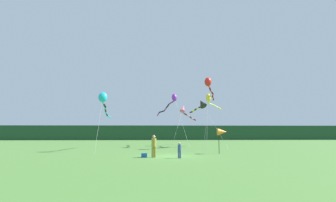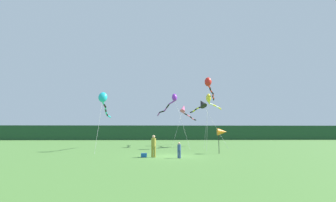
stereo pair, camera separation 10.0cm
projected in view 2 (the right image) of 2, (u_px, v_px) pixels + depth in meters
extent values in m
plane|color=#477533|center=(171.00, 156.00, 20.66)|extent=(120.00, 120.00, 0.00)
cube|color=#1E4228|center=(163.00, 133.00, 65.51)|extent=(108.00, 3.70, 3.79)
cylinder|color=olive|center=(152.00, 152.00, 19.82)|extent=(0.18, 0.18, 0.86)
cylinder|color=olive|center=(155.00, 152.00, 19.82)|extent=(0.18, 0.18, 0.86)
cylinder|color=olive|center=(154.00, 142.00, 19.92)|extent=(0.39, 0.39, 0.68)
sphere|color=tan|center=(154.00, 137.00, 19.98)|extent=(0.25, 0.25, 0.25)
cylinder|color=#334C8C|center=(178.00, 154.00, 19.09)|extent=(0.12, 0.12, 0.60)
cylinder|color=#334C8C|center=(180.00, 154.00, 19.09)|extent=(0.12, 0.12, 0.60)
cylinder|color=#334C8C|center=(179.00, 148.00, 19.16)|extent=(0.27, 0.27, 0.47)
sphere|color=tan|center=(179.00, 143.00, 19.20)|extent=(0.17, 0.17, 0.17)
cube|color=#1959B2|center=(144.00, 155.00, 19.87)|extent=(0.46, 0.39, 0.33)
cylinder|color=black|center=(219.00, 140.00, 23.27)|extent=(0.06, 0.06, 2.52)
cone|color=orange|center=(222.00, 132.00, 23.39)|extent=(0.90, 0.70, 0.70)
cylinder|color=#B2B2B2|center=(99.00, 123.00, 24.88)|extent=(0.11, 3.02, 5.87)
ellipsoid|color=#1EB7CC|center=(103.00, 97.00, 26.74)|extent=(0.99, 1.04, 1.33)
cylinder|color=#1EB7CC|center=(103.00, 103.00, 27.15)|extent=(0.32, 1.01, 0.34)
cylinder|color=black|center=(105.00, 105.00, 28.07)|extent=(0.24, 1.03, 0.47)
cylinder|color=#1EB7CC|center=(105.00, 108.00, 28.98)|extent=(0.42, 1.01, 0.32)
cylinder|color=black|center=(106.00, 110.00, 29.89)|extent=(0.34, 1.03, 0.42)
cylinder|color=#1EB7CC|center=(106.00, 113.00, 30.80)|extent=(0.33, 1.03, 0.43)
cylinder|color=black|center=(107.00, 115.00, 31.72)|extent=(0.26, 1.01, 0.36)
cylinder|color=#1EB7CC|center=(109.00, 116.00, 32.65)|extent=(0.37, 1.01, 0.35)
cylinder|color=#B2B2B2|center=(207.00, 114.00, 28.68)|extent=(1.14, 3.86, 8.46)
ellipsoid|color=red|center=(208.00, 82.00, 31.15)|extent=(1.17, 1.35, 1.41)
cylinder|color=red|center=(209.00, 86.00, 31.39)|extent=(0.51, 0.74, 0.29)
cylinder|color=black|center=(210.00, 89.00, 32.02)|extent=(0.45, 0.79, 0.43)
cylinder|color=red|center=(211.00, 91.00, 32.65)|extent=(0.48, 0.76, 0.35)
cylinder|color=black|center=(212.00, 93.00, 33.26)|extent=(0.54, 0.75, 0.35)
cylinder|color=red|center=(213.00, 94.00, 33.90)|extent=(0.33, 0.76, 0.31)
cylinder|color=black|center=(213.00, 96.00, 34.58)|extent=(0.30, 0.75, 0.31)
cylinder|color=red|center=(213.00, 97.00, 35.23)|extent=(0.50, 0.75, 0.32)
cylinder|color=black|center=(214.00, 99.00, 35.88)|extent=(0.32, 0.77, 0.34)
cylinder|color=#B2B2B2|center=(182.00, 121.00, 31.67)|extent=(1.60, 4.45, 6.91)
ellipsoid|color=purple|center=(175.00, 98.00, 34.28)|extent=(1.05, 1.31, 1.36)
cylinder|color=purple|center=(172.00, 102.00, 34.78)|extent=(0.86, 1.34, 0.50)
cylinder|color=black|center=(168.00, 106.00, 35.97)|extent=(0.57, 1.44, 0.61)
cylinder|color=purple|center=(166.00, 109.00, 37.23)|extent=(0.52, 1.44, 0.57)
cylinder|color=black|center=(162.00, 112.00, 38.42)|extent=(0.93, 1.28, 0.34)
cylinder|color=purple|center=(159.00, 114.00, 39.60)|extent=(0.53, 1.44, 0.61)
cylinder|color=#B2B2B2|center=(214.00, 124.00, 32.24)|extent=(2.45, 4.06, 6.14)
cone|color=black|center=(202.00, 103.00, 34.59)|extent=(1.66, 1.82, 1.53)
cylinder|color=black|center=(201.00, 107.00, 34.76)|extent=(0.55, 0.64, 0.32)
cylinder|color=yellow|center=(198.00, 108.00, 35.26)|extent=(0.40, 0.66, 0.27)
cylinder|color=black|center=(196.00, 109.00, 35.79)|extent=(0.45, 0.69, 0.38)
cylinder|color=yellow|center=(194.00, 111.00, 36.33)|extent=(0.38, 0.69, 0.35)
cylinder|color=black|center=(192.00, 112.00, 36.81)|extent=(0.57, 0.62, 0.32)
cylinder|color=#B2B2B2|center=(178.00, 126.00, 35.07)|extent=(2.03, 4.23, 5.73)
cone|color=#E5598C|center=(183.00, 108.00, 37.56)|extent=(1.29, 1.57, 1.44)
cylinder|color=#E5598C|center=(184.00, 112.00, 37.89)|extent=(0.39, 0.92, 0.41)
cylinder|color=black|center=(185.00, 114.00, 38.61)|extent=(0.73, 0.82, 0.41)
cylinder|color=#E5598C|center=(188.00, 116.00, 39.26)|extent=(0.69, 0.83, 0.38)
cylinder|color=black|center=(191.00, 117.00, 39.96)|extent=(0.62, 0.88, 0.41)
cylinder|color=#E5598C|center=(192.00, 119.00, 40.68)|extent=(0.60, 0.88, 0.37)
cylinder|color=black|center=(195.00, 120.00, 41.38)|extent=(0.69, 0.82, 0.32)
cylinder|color=#B2B2B2|center=(206.00, 122.00, 32.17)|extent=(1.12, 1.80, 6.74)
ellipsoid|color=yellow|center=(209.00, 98.00, 33.50)|extent=(1.05, 1.12, 1.30)
cylinder|color=yellow|center=(209.00, 102.00, 33.83)|extent=(0.49, 0.92, 0.39)
cylinder|color=white|center=(211.00, 104.00, 34.53)|extent=(0.77, 0.76, 0.31)
cylinder|color=yellow|center=(214.00, 105.00, 35.17)|extent=(0.70, 0.82, 0.29)
cylinder|color=white|center=(217.00, 107.00, 35.84)|extent=(0.74, 0.80, 0.34)
cylinder|color=yellow|center=(220.00, 108.00, 36.48)|extent=(0.73, 0.82, 0.39)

